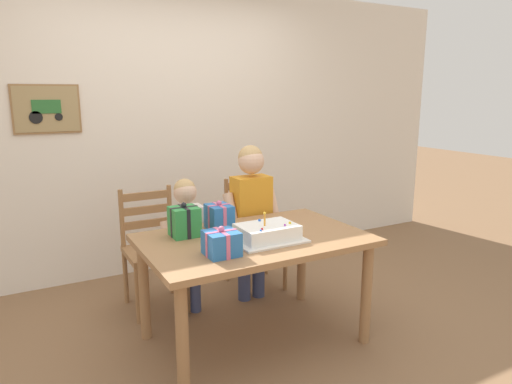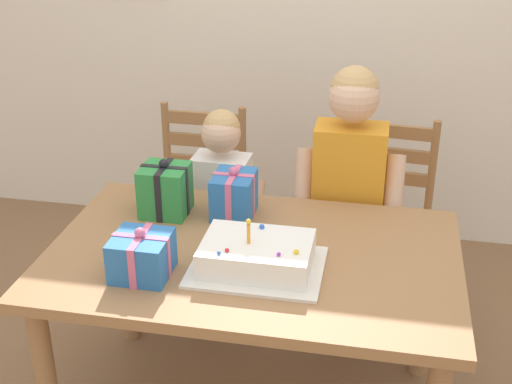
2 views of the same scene
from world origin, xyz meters
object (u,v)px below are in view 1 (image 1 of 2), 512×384
(chair_right, at_px, (254,232))
(child_younger, at_px, (187,233))
(birthday_cake, at_px, (267,233))
(dining_table, at_px, (254,251))
(gift_box_beside_cake, at_px, (184,222))
(gift_box_red_large, at_px, (222,243))
(chair_left, at_px, (153,248))
(child_older, at_px, (251,208))
(gift_box_corner_small, at_px, (219,217))

(chair_right, bearing_deg, child_younger, -160.27)
(birthday_cake, bearing_deg, dining_table, 109.31)
(birthday_cake, relative_size, gift_box_beside_cake, 1.94)
(birthday_cake, distance_m, child_younger, 0.76)
(chair_right, bearing_deg, gift_box_red_large, -126.41)
(chair_left, bearing_deg, chair_right, -0.01)
(gift_box_red_large, relative_size, gift_box_beside_cake, 0.83)
(gift_box_red_large, relative_size, child_older, 0.15)
(birthday_cake, relative_size, chair_right, 0.48)
(chair_right, distance_m, child_younger, 0.75)
(gift_box_beside_cake, xyz_separation_m, chair_left, (-0.05, 0.60, -0.36))
(gift_box_red_large, xyz_separation_m, child_younger, (0.07, 0.79, -0.17))
(dining_table, distance_m, child_younger, 0.63)
(dining_table, bearing_deg, child_younger, 113.38)
(dining_table, bearing_deg, chair_left, 117.79)
(gift_box_corner_small, height_order, child_older, child_older)
(gift_box_corner_small, relative_size, child_older, 0.16)
(dining_table, relative_size, birthday_cake, 3.25)
(gift_box_red_large, distance_m, child_younger, 0.81)
(birthday_cake, distance_m, chair_right, 1.06)
(child_older, relative_size, child_younger, 1.21)
(chair_left, bearing_deg, gift_box_corner_small, -61.02)
(dining_table, xyz_separation_m, chair_left, (-0.44, 0.83, -0.17))
(chair_left, bearing_deg, gift_box_red_large, -83.82)
(birthday_cake, height_order, chair_left, chair_left)
(child_younger, bearing_deg, chair_right, 19.73)
(child_older, bearing_deg, dining_table, -116.39)
(chair_left, distance_m, child_younger, 0.35)
(child_older, bearing_deg, gift_box_red_large, -127.81)
(gift_box_red_large, distance_m, chair_right, 1.33)
(dining_table, xyz_separation_m, gift_box_corner_small, (-0.13, 0.27, 0.18))
(gift_box_red_large, height_order, gift_box_corner_small, gift_box_corner_small)
(dining_table, bearing_deg, child_older, 63.61)
(dining_table, xyz_separation_m, child_younger, (-0.25, 0.58, -0.01))
(dining_table, relative_size, chair_right, 1.55)
(chair_left, relative_size, child_older, 0.74)
(dining_table, bearing_deg, birthday_cake, -70.69)
(birthday_cake, xyz_separation_m, gift_box_red_large, (-0.36, -0.11, 0.02))
(dining_table, height_order, gift_box_corner_small, gift_box_corner_small)
(birthday_cake, bearing_deg, gift_box_corner_small, 113.61)
(gift_box_beside_cake, height_order, child_older, child_older)
(gift_box_corner_small, relative_size, chair_right, 0.22)
(dining_table, relative_size, chair_left, 1.55)
(chair_left, relative_size, child_younger, 0.89)
(birthday_cake, distance_m, child_older, 0.73)
(child_older, bearing_deg, gift_box_corner_small, -142.85)
(gift_box_red_large, xyz_separation_m, child_older, (0.61, 0.79, -0.04))
(chair_right, distance_m, child_older, 0.41)
(birthday_cake, height_order, child_older, child_older)
(chair_left, xyz_separation_m, chair_right, (0.88, -0.00, 0.00))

